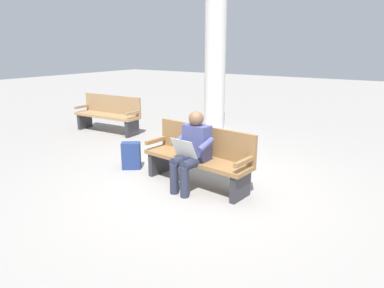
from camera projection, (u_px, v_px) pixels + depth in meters
name	position (u px, v px, depth m)	size (l,w,h in m)	color
ground_plane	(196.00, 185.00, 5.34)	(40.00, 40.00, 0.00)	gray
bench_near	(199.00, 156.00, 5.27)	(1.84, 0.66, 0.90)	olive
person_seated	(192.00, 149.00, 5.01)	(0.60, 0.60, 1.18)	#474C84
backpack	(131.00, 156.00, 6.00)	(0.37, 0.34, 0.47)	navy
bench_far	(109.00, 114.00, 8.56)	(1.82, 0.57, 0.90)	#9E7A51
support_pillar	(215.00, 55.00, 8.64)	(0.53, 0.53, 3.75)	silver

